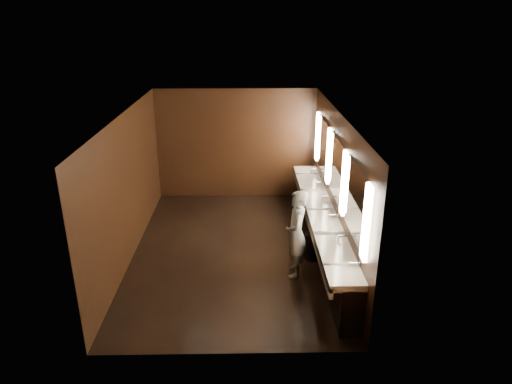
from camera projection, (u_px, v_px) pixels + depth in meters
floor at (234, 251)px, 9.28m from camera, size 6.00×6.00×0.00m
ceiling at (231, 114)px, 8.24m from camera, size 4.00×6.00×0.02m
wall_back at (236, 144)px, 11.55m from camera, size 4.00×0.02×2.80m
wall_front at (226, 268)px, 5.97m from camera, size 4.00×0.02×2.80m
wall_left at (128, 187)px, 8.72m from camera, size 0.02×6.00×2.80m
wall_right at (336, 186)px, 8.79m from camera, size 0.02×6.00×2.80m
sink_counter at (323, 228)px, 9.12m from camera, size 0.55×5.40×1.01m
mirror_band at (336, 169)px, 8.67m from camera, size 0.06×5.03×1.15m
person at (296, 234)px, 8.17m from camera, size 0.44×0.63×1.65m
trash_bin at (314, 246)px, 8.91m from camera, size 0.36×0.36×0.54m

